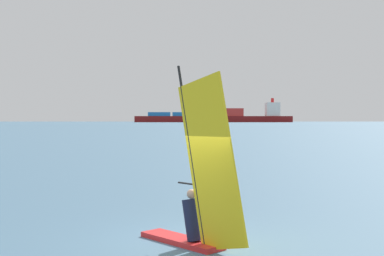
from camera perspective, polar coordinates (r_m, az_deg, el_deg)
ground_plane at (r=11.91m, az=-0.29°, el=-12.97°), size 4000.00×4000.00×0.00m
windsurfer at (r=11.36m, az=0.57°, el=-7.98°), size 3.05×1.59×4.15m
cargo_ship at (r=674.48m, az=2.87°, el=1.28°), size 200.51×106.87×32.37m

